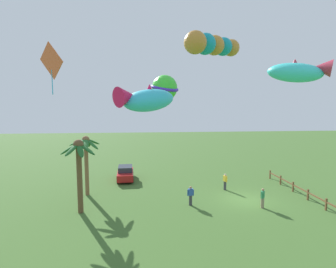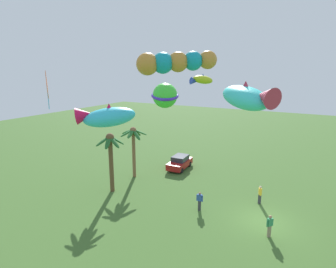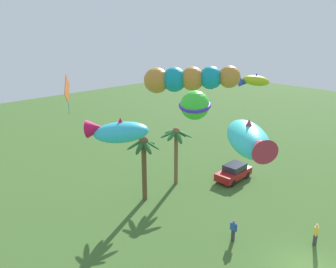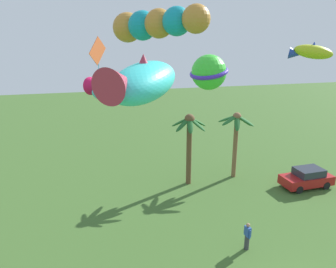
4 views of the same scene
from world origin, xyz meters
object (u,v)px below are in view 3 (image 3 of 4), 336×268
at_px(kite_ball_2, 195,105).
at_px(kite_diamond_4, 67,90).
at_px(parked_car_0, 234,172).
at_px(spectator_2, 316,234).
at_px(kite_fish_1, 254,81).
at_px(kite_fish_5, 117,131).
at_px(spectator_1, 233,230).
at_px(kite_fish_0, 249,139).
at_px(palm_tree_1, 176,142).
at_px(palm_tree_0, 144,154).
at_px(kite_tube_3, 188,79).

distance_m(kite_ball_2, kite_diamond_4, 7.98).
distance_m(parked_car_0, spectator_2, 10.79).
relative_size(kite_fish_1, kite_fish_5, 0.62).
distance_m(kite_ball_2, kite_fish_5, 5.15).
distance_m(spectator_2, kite_fish_5, 14.80).
xyz_separation_m(spectator_1, kite_fish_5, (-6.55, 3.61, 7.59)).
bearing_deg(kite_fish_0, palm_tree_1, 54.52).
xyz_separation_m(parked_car_0, kite_fish_5, (-14.56, -2.18, 7.65)).
relative_size(spectator_2, kite_ball_2, 0.57).
distance_m(palm_tree_0, kite_diamond_4, 8.87).
relative_size(kite_fish_0, kite_fish_1, 1.48).
bearing_deg(palm_tree_1, kite_fish_0, -125.48).
distance_m(kite_tube_3, kite_diamond_4, 8.72).
height_order(spectator_2, kite_fish_0, kite_fish_0).
relative_size(palm_tree_0, kite_fish_1, 2.47).
bearing_deg(kite_fish_0, parked_car_0, 36.29).
relative_size(spectator_1, kite_ball_2, 0.57).
bearing_deg(kite_ball_2, spectator_2, -50.15).
bearing_deg(kite_ball_2, palm_tree_0, 80.27).
relative_size(palm_tree_1, parked_car_0, 1.37).
bearing_deg(kite_tube_3, parked_car_0, 24.87).
relative_size(parked_car_0, kite_fish_1, 1.75).
height_order(palm_tree_0, kite_tube_3, kite_tube_3).
bearing_deg(spectator_1, spectator_2, -48.48).
relative_size(palm_tree_1, kite_fish_0, 1.62).
bearing_deg(kite_fish_5, kite_diamond_4, 95.68).
bearing_deg(palm_tree_1, kite_diamond_4, -175.55).
height_order(kite_tube_3, kite_fish_5, kite_tube_3).
bearing_deg(kite_tube_3, palm_tree_1, 47.49).
bearing_deg(spectator_1, palm_tree_1, 69.17).
bearing_deg(spectator_2, kite_fish_1, 88.46).
xyz_separation_m(palm_tree_0, spectator_1, (0.59, -8.61, -3.26)).
height_order(palm_tree_1, kite_diamond_4, kite_diamond_4).
distance_m(spectator_2, kite_fish_0, 13.52).
height_order(spectator_1, kite_fish_5, kite_fish_5).
bearing_deg(kite_fish_5, palm_tree_0, 39.96).
distance_m(spectator_1, kite_tube_3, 11.88).
distance_m(spectator_1, kite_fish_5, 10.66).
xyz_separation_m(palm_tree_1, kite_fish_1, (0.33, -7.32, 6.25)).
relative_size(kite_ball_2, kite_tube_3, 0.71).
bearing_deg(kite_fish_0, kite_fish_5, 91.31).
relative_size(spectator_1, kite_tube_3, 0.41).
height_order(parked_car_0, spectator_2, spectator_2).
distance_m(kite_fish_0, kite_fish_5, 8.51).
height_order(spectator_1, kite_fish_1, kite_fish_1).
bearing_deg(spectator_1, kite_diamond_4, 130.72).
xyz_separation_m(spectator_1, kite_fish_1, (3.73, 1.63, 9.51)).
distance_m(palm_tree_0, kite_ball_2, 8.33).
relative_size(kite_fish_1, kite_ball_2, 0.82).
bearing_deg(spectator_2, kite_fish_5, 142.94).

